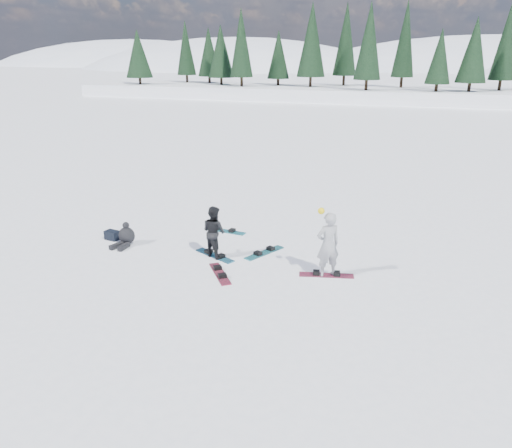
{
  "coord_description": "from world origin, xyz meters",
  "views": [
    {
      "loc": [
        2.06,
        -12.35,
        5.87
      ],
      "look_at": [
        -2.48,
        0.67,
        1.1
      ],
      "focal_mm": 35.0,
      "sensor_mm": 36.0,
      "label": 1
    }
  ],
  "objects_px": {
    "snowboarder_woman": "(328,244)",
    "seated_rider": "(126,236)",
    "snowboard_loose_a": "(264,253)",
    "snowboard_loose_b": "(220,274)",
    "snowboarder_man": "(214,232)",
    "snowboard_loose_c": "(225,231)",
    "gear_bag": "(112,235)"
  },
  "relations": [
    {
      "from": "snowboarder_woman",
      "to": "seated_rider",
      "type": "height_order",
      "value": "snowboarder_woman"
    },
    {
      "from": "snowboarder_woman",
      "to": "snowboard_loose_a",
      "type": "xyz_separation_m",
      "value": [
        -2.14,
        0.98,
        -0.91
      ]
    },
    {
      "from": "snowboard_loose_b",
      "to": "snowboard_loose_a",
      "type": "height_order",
      "value": "same"
    },
    {
      "from": "snowboarder_woman",
      "to": "snowboard_loose_a",
      "type": "relative_size",
      "value": 1.33
    },
    {
      "from": "snowboarder_man",
      "to": "snowboard_loose_c",
      "type": "xyz_separation_m",
      "value": [
        -0.55,
        2.13,
        -0.77
      ]
    },
    {
      "from": "snowboarder_woman",
      "to": "snowboard_loose_c",
      "type": "height_order",
      "value": "snowboarder_woman"
    },
    {
      "from": "snowboard_loose_a",
      "to": "snowboard_loose_c",
      "type": "bearing_deg",
      "value": 78.89
    },
    {
      "from": "snowboarder_man",
      "to": "snowboard_loose_c",
      "type": "relative_size",
      "value": 1.05
    },
    {
      "from": "snowboarder_woman",
      "to": "snowboarder_man",
      "type": "distance_m",
      "value": 3.51
    },
    {
      "from": "seated_rider",
      "to": "gear_bag",
      "type": "distance_m",
      "value": 0.76
    },
    {
      "from": "snowboard_loose_b",
      "to": "snowboard_loose_c",
      "type": "bearing_deg",
      "value": 163.25
    },
    {
      "from": "seated_rider",
      "to": "snowboard_loose_b",
      "type": "xyz_separation_m",
      "value": [
        3.73,
        -1.09,
        -0.27
      ]
    },
    {
      "from": "snowboarder_woman",
      "to": "gear_bag",
      "type": "bearing_deg",
      "value": -40.73
    },
    {
      "from": "snowboard_loose_c",
      "to": "snowboarder_woman",
      "type": "bearing_deg",
      "value": -24.68
    },
    {
      "from": "snowboarder_man",
      "to": "gear_bag",
      "type": "height_order",
      "value": "snowboarder_man"
    },
    {
      "from": "seated_rider",
      "to": "snowboarder_man",
      "type": "bearing_deg",
      "value": 11.16
    },
    {
      "from": "snowboarder_man",
      "to": "snowboard_loose_a",
      "type": "bearing_deg",
      "value": -128.44
    },
    {
      "from": "seated_rider",
      "to": "snowboard_loose_a",
      "type": "xyz_separation_m",
      "value": [
        4.42,
        0.77,
        -0.27
      ]
    },
    {
      "from": "snowboarder_man",
      "to": "snowboard_loose_b",
      "type": "distance_m",
      "value": 1.55
    },
    {
      "from": "snowboard_loose_c",
      "to": "snowboard_loose_a",
      "type": "xyz_separation_m",
      "value": [
        1.91,
        -1.43,
        0.0
      ]
    },
    {
      "from": "snowboarder_woman",
      "to": "snowboard_loose_a",
      "type": "distance_m",
      "value": 2.52
    },
    {
      "from": "snowboard_loose_b",
      "to": "snowboarder_woman",
      "type": "bearing_deg",
      "value": 70.25
    },
    {
      "from": "seated_rider",
      "to": "snowboard_loose_a",
      "type": "height_order",
      "value": "seated_rider"
    },
    {
      "from": "snowboarder_man",
      "to": "snowboard_loose_c",
      "type": "distance_m",
      "value": 2.33
    },
    {
      "from": "snowboard_loose_b",
      "to": "seated_rider",
      "type": "bearing_deg",
      "value": -143.35
    },
    {
      "from": "snowboarder_woman",
      "to": "gear_bag",
      "type": "xyz_separation_m",
      "value": [
        -7.25,
        0.46,
        -0.78
      ]
    },
    {
      "from": "gear_bag",
      "to": "snowboard_loose_b",
      "type": "xyz_separation_m",
      "value": [
        4.43,
        -1.34,
        -0.14
      ]
    },
    {
      "from": "gear_bag",
      "to": "seated_rider",
      "type": "bearing_deg",
      "value": -19.53
    },
    {
      "from": "seated_rider",
      "to": "snowboard_loose_a",
      "type": "distance_m",
      "value": 4.49
    },
    {
      "from": "seated_rider",
      "to": "snowboard_loose_c",
      "type": "distance_m",
      "value": 3.35
    },
    {
      "from": "snowboard_loose_c",
      "to": "snowboard_loose_a",
      "type": "distance_m",
      "value": 2.38
    },
    {
      "from": "snowboarder_woman",
      "to": "snowboard_loose_c",
      "type": "bearing_deg",
      "value": -67.9
    }
  ]
}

